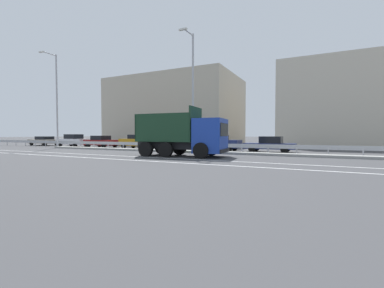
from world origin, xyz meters
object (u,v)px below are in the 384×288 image
(street_lamp_1, at_px, (192,88))
(parked_car_5, at_px, (219,143))
(median_road_sign, at_px, (161,139))
(parked_car_1, at_px, (73,140))
(dump_truck, at_px, (192,138))
(parked_car_3, at_px, (137,141))
(parked_car_0, at_px, (44,141))
(street_lamp_0, at_px, (56,97))
(parked_car_2, at_px, (101,141))
(parked_car_6, at_px, (270,144))
(parked_car_4, at_px, (177,143))

(street_lamp_1, relative_size, parked_car_5, 2.47)
(median_road_sign, relative_size, parked_car_1, 0.47)
(dump_truck, bearing_deg, parked_car_5, 179.23)
(parked_car_1, distance_m, parked_car_3, 10.12)
(street_lamp_1, distance_m, parked_car_5, 6.00)
(parked_car_0, bearing_deg, parked_car_3, -91.61)
(street_lamp_0, distance_m, parked_car_2, 7.14)
(street_lamp_1, bearing_deg, parked_car_2, 167.56)
(dump_truck, bearing_deg, parked_car_6, 143.29)
(parked_car_2, bearing_deg, parked_car_5, 89.83)
(dump_truck, xyz_separation_m, parked_car_0, (-26.97, 7.06, -0.66))
(street_lamp_1, height_order, parked_car_0, street_lamp_1)
(median_road_sign, distance_m, parked_car_3, 6.56)
(street_lamp_1, relative_size, parked_car_2, 2.54)
(dump_truck, relative_size, parked_car_3, 1.68)
(parked_car_0, relative_size, parked_car_6, 1.07)
(parked_car_1, bearing_deg, dump_truck, -106.74)
(street_lamp_0, relative_size, parked_car_2, 2.70)
(parked_car_1, distance_m, parked_car_5, 19.99)
(street_lamp_1, bearing_deg, dump_truck, -63.74)
(parked_car_6, bearing_deg, parked_car_4, 91.58)
(parked_car_0, bearing_deg, median_road_sign, -100.49)
(parked_car_0, height_order, parked_car_6, parked_car_6)
(parked_car_0, xyz_separation_m, parked_car_3, (16.51, -0.08, 0.11))
(median_road_sign, xyz_separation_m, parked_car_6, (9.08, 3.42, -0.44))
(dump_truck, xyz_separation_m, median_road_sign, (-4.90, 3.50, -0.19))
(dump_truck, relative_size, parked_car_2, 1.65)
(parked_car_5, bearing_deg, parked_car_3, -88.64)
(parked_car_0, bearing_deg, street_lamp_0, -116.27)
(parked_car_0, relative_size, parked_car_5, 1.15)
(median_road_sign, xyz_separation_m, street_lamp_0, (-14.42, 0.00, 4.72))
(dump_truck, distance_m, parked_car_1, 21.66)
(street_lamp_1, relative_size, parked_car_0, 2.16)
(parked_car_0, distance_m, parked_car_5, 26.37)
(dump_truck, xyz_separation_m, parked_car_3, (-10.46, 6.98, -0.55))
(street_lamp_1, distance_m, parked_car_0, 25.93)
(dump_truck, relative_size, parked_car_6, 1.51)
(street_lamp_0, xyz_separation_m, street_lamp_1, (17.58, 0.03, -0.34))
(parked_car_1, bearing_deg, parked_car_0, 88.43)
(street_lamp_0, relative_size, parked_car_1, 2.30)
(street_lamp_0, relative_size, parked_car_4, 2.73)
(parked_car_2, height_order, parked_car_6, parked_car_2)
(parked_car_4, xyz_separation_m, parked_car_5, (4.60, 0.18, 0.10))
(parked_car_3, height_order, parked_car_4, parked_car_3)
(parked_car_1, height_order, parked_car_4, parked_car_1)
(street_lamp_1, bearing_deg, parked_car_0, 172.03)
(street_lamp_1, height_order, parked_car_1, street_lamp_1)
(dump_truck, bearing_deg, parked_car_2, -118.61)
(dump_truck, bearing_deg, parked_car_3, -129.31)
(parked_car_1, xyz_separation_m, parked_car_2, (5.17, -0.19, -0.06))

